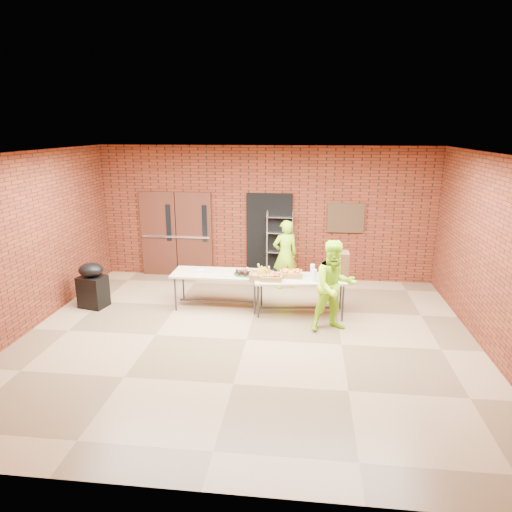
{
  "coord_description": "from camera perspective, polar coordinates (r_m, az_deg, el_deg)",
  "views": [
    {
      "loc": [
        0.99,
        -7.25,
        3.6
      ],
      "look_at": [
        0.01,
        1.4,
        1.14
      ],
      "focal_mm": 32.0,
      "sensor_mm": 36.0,
      "label": 1
    }
  ],
  "objects": [
    {
      "name": "room",
      "position": [
        7.58,
        -1.27,
        0.5
      ],
      "size": [
        8.08,
        7.08,
        3.28
      ],
      "color": "brown",
      "rests_on": "ground"
    },
    {
      "name": "double_doors",
      "position": [
        11.44,
        -9.9,
        2.7
      ],
      "size": [
        1.78,
        0.12,
        2.1
      ],
      "color": "#3F1A12",
      "rests_on": "room"
    },
    {
      "name": "dark_doorway",
      "position": [
        11.04,
        1.66,
        2.44
      ],
      "size": [
        1.1,
        0.06,
        2.1
      ],
      "primitive_type": "cube",
      "color": "black",
      "rests_on": "room"
    },
    {
      "name": "bronze_plaque",
      "position": [
        10.93,
        11.15,
        4.69
      ],
      "size": [
        0.85,
        0.04,
        0.7
      ],
      "primitive_type": "cube",
      "color": "#3C2718",
      "rests_on": "room"
    },
    {
      "name": "wire_rack",
      "position": [
        10.94,
        2.97,
        1.23
      ],
      "size": [
        0.64,
        0.26,
        1.71
      ],
      "primitive_type": null,
      "rotation": [
        0.0,
        0.0,
        -0.08
      ],
      "color": "silver",
      "rests_on": "room"
    },
    {
      "name": "table_left",
      "position": [
        9.35,
        -4.88,
        -2.43
      ],
      "size": [
        1.81,
        0.76,
        0.75
      ],
      "rotation": [
        0.0,
        0.0,
        -0.0
      ],
      "color": "#B6A88B",
      "rests_on": "room"
    },
    {
      "name": "table_right",
      "position": [
        9.02,
        5.63,
        -3.12
      ],
      "size": [
        1.9,
        0.97,
        0.75
      ],
      "rotation": [
        0.0,
        0.0,
        0.12
      ],
      "color": "#B6A88B",
      "rests_on": "room"
    },
    {
      "name": "basket_bananas",
      "position": [
        8.92,
        0.7,
        -2.42
      ],
      "size": [
        0.45,
        0.35,
        0.14
      ],
      "color": "#A57842",
      "rests_on": "table_right"
    },
    {
      "name": "basket_oranges",
      "position": [
        9.05,
        4.38,
        -2.21
      ],
      "size": [
        0.44,
        0.34,
        0.14
      ],
      "color": "#A57842",
      "rests_on": "table_right"
    },
    {
      "name": "basket_apples",
      "position": [
        8.82,
        1.93,
        -2.68
      ],
      "size": [
        0.41,
        0.32,
        0.13
      ],
      "color": "#A57842",
      "rests_on": "table_right"
    },
    {
      "name": "muffin_tray",
      "position": [
        9.18,
        -1.43,
        -2.0
      ],
      "size": [
        0.44,
        0.44,
        0.11
      ],
      "color": "#134A1F",
      "rests_on": "table_left"
    },
    {
      "name": "napkin_box",
      "position": [
        9.36,
        -6.94,
        -1.88
      ],
      "size": [
        0.18,
        0.12,
        0.06
      ],
      "primitive_type": "cube",
      "color": "silver",
      "rests_on": "table_left"
    },
    {
      "name": "coffee_dispenser",
      "position": [
        9.02,
        10.21,
        -1.12
      ],
      "size": [
        0.4,
        0.36,
        0.53
      ],
      "primitive_type": "cube",
      "color": "#512F1B",
      "rests_on": "table_right"
    },
    {
      "name": "cup_stack_front",
      "position": [
        8.8,
        7.33,
        -2.42
      ],
      "size": [
        0.08,
        0.08,
        0.24
      ],
      "primitive_type": "cylinder",
      "color": "silver",
      "rests_on": "table_right"
    },
    {
      "name": "cup_stack_mid",
      "position": [
        8.8,
        8.2,
        -2.5
      ],
      "size": [
        0.07,
        0.07,
        0.22
      ],
      "primitive_type": "cylinder",
      "color": "silver",
      "rests_on": "table_right"
    },
    {
      "name": "cup_stack_back",
      "position": [
        9.01,
        7.07,
        -1.87
      ],
      "size": [
        0.09,
        0.09,
        0.27
      ],
      "primitive_type": "cylinder",
      "color": "silver",
      "rests_on": "table_right"
    },
    {
      "name": "covered_grill",
      "position": [
        9.98,
        -19.76,
        -3.44
      ],
      "size": [
        0.6,
        0.53,
        0.94
      ],
      "rotation": [
        0.0,
        0.0,
        -0.22
      ],
      "color": "black",
      "rests_on": "room"
    },
    {
      "name": "volunteer_woman",
      "position": [
        10.4,
        3.67,
        0.16
      ],
      "size": [
        0.69,
        0.58,
        1.6
      ],
      "primitive_type": "imported",
      "rotation": [
        0.0,
        0.0,
        3.55
      ],
      "color": "#A2E819",
      "rests_on": "room"
    },
    {
      "name": "volunteer_man",
      "position": [
        8.33,
        9.77,
        -3.74
      ],
      "size": [
        0.99,
        0.88,
        1.69
      ],
      "primitive_type": "imported",
      "rotation": [
        0.0,
        0.0,
        0.35
      ],
      "color": "#A2E819",
      "rests_on": "room"
    }
  ]
}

